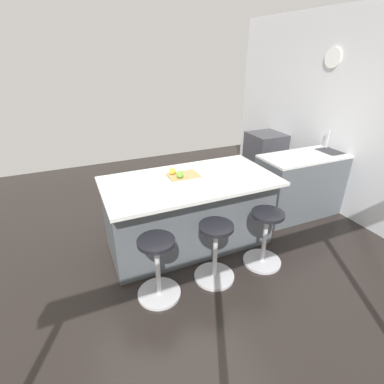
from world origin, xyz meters
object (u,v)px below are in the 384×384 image
oven_range (265,157)px  apple_green (180,174)px  kitchen_island (189,212)px  stool_near_camera (158,270)px  stool_by_window (265,240)px  apple_yellow (172,171)px  stool_middle (215,254)px  cutting_board (183,175)px

oven_range → apple_green: size_ratio=10.26×
kitchen_island → stool_near_camera: 0.96m
stool_by_window → apple_yellow: (0.78, -0.85, 0.65)m
stool_middle → cutting_board: 0.99m
oven_range → kitchen_island: kitchen_island is taller
oven_range → stool_near_camera: 3.45m
kitchen_island → stool_by_window: 0.96m
stool_by_window → apple_green: (0.74, -0.72, 0.66)m
stool_by_window → cutting_board: (0.67, -0.79, 0.60)m
stool_middle → cutting_board: size_ratio=1.88×
apple_green → oven_range: bearing=-148.8°
cutting_board → apple_yellow: size_ratio=4.51×
stool_middle → apple_green: 0.98m
oven_range → apple_green: bearing=31.2°
stool_by_window → stool_near_camera: bearing=0.0°
kitchen_island → stool_by_window: bearing=131.8°
cutting_board → apple_green: size_ratio=4.14×
stool_by_window → stool_middle: (0.63, 0.00, 0.00)m
stool_by_window → apple_green: bearing=-44.0°
oven_range → cutting_board: bearing=30.6°
stool_near_camera → cutting_board: size_ratio=1.88×
stool_near_camera → cutting_board: bearing=-127.2°
apple_yellow → apple_green: apple_green is taller
oven_range → stool_near_camera: oven_range is taller
oven_range → cutting_board: size_ratio=2.48×
stool_middle → cutting_board: bearing=-87.5°
apple_yellow → apple_green: bearing=106.0°
kitchen_island → stool_middle: kitchen_island is taller
stool_middle → apple_green: size_ratio=7.78×
oven_range → stool_middle: oven_range is taller
oven_range → apple_green: (2.24, 1.35, 0.53)m
stool_middle → kitchen_island: bearing=-90.0°
stool_by_window → apple_yellow: bearing=-47.5°
kitchen_island → apple_green: 0.53m
oven_range → stool_by_window: bearing=54.2°
stool_near_camera → apple_green: apple_green is taller
apple_green → apple_yellow: bearing=-74.0°
stool_by_window → stool_near_camera: size_ratio=1.00×
apple_green → stool_middle: bearing=98.6°
oven_range → apple_green: apple_green is taller
stool_near_camera → apple_green: 1.10m
apple_yellow → stool_middle: bearing=99.8°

